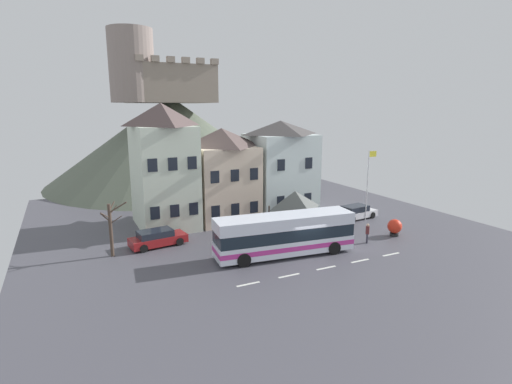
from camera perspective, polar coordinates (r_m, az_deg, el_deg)
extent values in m
cube|color=#4A4952|center=(30.87, 7.06, -9.01)|extent=(40.00, 60.00, 0.06)
cube|color=silver|center=(26.04, -1.12, -12.97)|extent=(1.60, 0.20, 0.01)
cube|color=silver|center=(27.31, 4.73, -11.77)|extent=(1.60, 0.20, 0.01)
cube|color=silver|center=(28.85, 9.96, -10.58)|extent=(1.60, 0.20, 0.01)
cube|color=silver|center=(30.60, 14.59, -9.45)|extent=(1.60, 0.20, 0.01)
cube|color=silver|center=(32.53, 18.67, -8.40)|extent=(1.60, 0.20, 0.01)
cube|color=silver|center=(37.98, -12.96, 2.13)|extent=(5.06, 6.87, 9.35)
pyramid|color=#534341|center=(37.45, -13.37, 10.73)|extent=(5.06, 6.87, 2.02)
cube|color=black|center=(34.83, -14.17, -2.93)|extent=(0.80, 0.06, 1.10)
cube|color=black|center=(35.18, -11.48, -2.65)|extent=(0.80, 0.06, 1.10)
cube|color=black|center=(35.62, -8.86, -2.37)|extent=(0.80, 0.06, 1.10)
cube|color=black|center=(34.03, -14.52, 3.70)|extent=(0.80, 0.06, 1.10)
cube|color=black|center=(34.40, -11.77, 3.92)|extent=(0.80, 0.06, 1.10)
cube|color=black|center=(34.84, -9.07, 4.12)|extent=(0.80, 0.06, 1.10)
cube|color=beige|center=(39.54, -4.81, 1.26)|extent=(5.77, 6.37, 7.29)
pyramid|color=brown|center=(38.95, -4.93, 7.78)|extent=(5.77, 6.37, 1.72)
cube|color=black|center=(36.36, -5.76, -2.79)|extent=(0.80, 0.06, 1.10)
cube|color=black|center=(37.04, -2.96, -2.47)|extent=(0.80, 0.06, 1.10)
cube|color=black|center=(37.80, -0.28, -2.15)|extent=(0.80, 0.06, 1.10)
cube|color=black|center=(35.69, -5.86, 2.13)|extent=(0.80, 0.06, 1.10)
cube|color=black|center=(36.38, -3.02, 2.37)|extent=(0.80, 0.06, 1.10)
cube|color=black|center=(37.16, -0.28, 2.59)|extent=(0.80, 0.06, 1.10)
cube|color=silver|center=(41.93, 3.43, 2.57)|extent=(6.25, 5.94, 8.26)
pyramid|color=#474343|center=(41.41, 3.51, 9.16)|extent=(6.25, 5.94, 1.38)
cube|color=black|center=(39.04, 3.54, -1.37)|extent=(0.80, 0.06, 1.10)
cube|color=black|center=(40.63, 7.38, -0.91)|extent=(0.80, 0.06, 1.10)
cube|color=black|center=(38.37, 3.61, 3.85)|extent=(0.80, 0.06, 1.10)
cube|color=black|center=(39.99, 7.52, 4.11)|extent=(0.80, 0.06, 1.10)
cone|color=#596252|center=(60.74, -11.96, 7.31)|extent=(35.35, 35.35, 12.56)
cube|color=gray|center=(60.63, -12.29, 14.67)|extent=(10.95, 10.95, 5.04)
cylinder|color=gray|center=(57.01, -17.29, 16.76)|extent=(5.79, 5.79, 9.31)
cube|color=gray|center=(54.48, -16.33, 17.87)|extent=(1.00, 0.70, 0.76)
cube|color=gray|center=(54.87, -14.18, 17.93)|extent=(1.00, 0.70, 0.76)
cube|color=gray|center=(55.33, -12.06, 17.98)|extent=(1.00, 0.70, 0.76)
cube|color=gray|center=(55.85, -9.98, 18.00)|extent=(1.00, 0.70, 0.76)
cube|color=gray|center=(56.44, -7.93, 18.00)|extent=(1.00, 0.70, 0.76)
cube|color=gray|center=(57.09, -5.94, 17.98)|extent=(1.00, 0.70, 0.76)
cube|color=white|center=(30.54, 4.07, -7.53)|extent=(10.81, 3.54, 1.09)
cube|color=#BF338C|center=(30.52, 4.07, -7.44)|extent=(10.83, 3.56, 0.36)
cube|color=#19232D|center=(30.22, 4.10, -5.73)|extent=(10.71, 3.49, 0.92)
cube|color=white|center=(29.96, 4.12, -4.11)|extent=(10.81, 3.54, 0.86)
cube|color=#19232D|center=(32.66, 12.70, -4.64)|extent=(0.28, 2.04, 0.88)
cylinder|color=black|center=(33.16, 8.99, -6.60)|extent=(1.02, 0.38, 1.00)
cylinder|color=black|center=(31.25, 11.06, -7.85)|extent=(1.02, 0.38, 1.00)
cylinder|color=black|center=(30.49, -3.12, -8.14)|extent=(1.02, 0.38, 1.00)
cylinder|color=black|center=(28.41, -1.74, -9.68)|extent=(1.02, 0.38, 1.00)
cylinder|color=#473D33|center=(35.87, 1.86, -3.84)|extent=(0.14, 0.14, 2.40)
cylinder|color=#473D33|center=(37.47, 6.34, -3.22)|extent=(0.14, 0.14, 2.40)
cylinder|color=#473D33|center=(33.11, 4.53, -5.24)|extent=(0.14, 0.14, 2.40)
cylinder|color=#473D33|center=(34.84, 9.23, -4.48)|extent=(0.14, 0.14, 2.40)
pyramid|color=#535754|center=(34.79, 5.56, -1.08)|extent=(3.60, 3.60, 1.50)
cube|color=slate|center=(38.77, 6.60, -3.80)|extent=(4.32, 2.27, 0.61)
cube|color=#1E232D|center=(38.50, 6.39, -3.06)|extent=(2.66, 1.84, 0.49)
cylinder|color=black|center=(40.27, 7.32, -3.46)|extent=(0.66, 0.28, 0.64)
cylinder|color=black|center=(39.09, 8.91, -3.98)|extent=(0.66, 0.28, 0.64)
cylinder|color=black|center=(38.60, 4.26, -4.07)|extent=(0.66, 0.28, 0.64)
cylinder|color=black|center=(37.37, 5.81, -4.65)|extent=(0.66, 0.28, 0.64)
cube|color=silver|center=(41.55, 14.08, -3.01)|extent=(4.43, 2.30, 0.60)
cube|color=#1E232D|center=(41.25, 13.92, -2.28)|extent=(2.72, 1.88, 0.56)
cylinder|color=black|center=(43.16, 14.53, -2.70)|extent=(0.66, 0.27, 0.64)
cylinder|color=black|center=(42.04, 16.25, -3.19)|extent=(0.66, 0.27, 0.64)
cylinder|color=black|center=(41.20, 11.85, -3.27)|extent=(0.66, 0.27, 0.64)
cylinder|color=black|center=(40.03, 13.58, -3.80)|extent=(0.66, 0.27, 0.64)
cube|color=maroon|center=(33.45, -13.74, -6.63)|extent=(4.67, 2.36, 0.64)
cube|color=#1E232D|center=(33.21, -14.15, -5.74)|extent=(2.87, 1.91, 0.52)
cylinder|color=black|center=(34.75, -11.91, -6.15)|extent=(0.66, 0.28, 0.64)
cylinder|color=black|center=(33.24, -10.81, -6.95)|extent=(0.66, 0.28, 0.64)
cylinder|color=black|center=(33.87, -16.58, -6.89)|extent=(0.66, 0.28, 0.64)
cylinder|color=black|center=(32.31, -15.68, -7.75)|extent=(0.66, 0.28, 0.64)
cylinder|color=#2D2D38|center=(36.26, 13.28, -5.32)|extent=(0.15, 0.15, 0.80)
cylinder|color=#2D2D38|center=(36.35, 13.01, -5.26)|extent=(0.15, 0.15, 0.80)
cylinder|color=#512323|center=(36.12, 13.20, -4.29)|extent=(0.32, 0.32, 0.62)
sphere|color=#9E7A60|center=(36.01, 13.23, -3.66)|extent=(0.21, 0.21, 0.21)
cylinder|color=black|center=(34.73, 9.16, -5.88)|extent=(0.14, 0.14, 0.84)
cylinder|color=black|center=(34.67, 8.87, -5.90)|extent=(0.14, 0.14, 0.84)
cylinder|color=#512323|center=(34.50, 9.05, -4.86)|extent=(0.29, 0.29, 0.57)
sphere|color=#9E7A60|center=(34.39, 9.07, -4.22)|extent=(0.23, 0.23, 0.23)
cylinder|color=#2D2D38|center=(34.34, 15.51, -6.40)|extent=(0.14, 0.14, 0.82)
cylinder|color=#2D2D38|center=(34.52, 15.55, -6.30)|extent=(0.14, 0.14, 0.82)
cylinder|color=#512323|center=(34.22, 15.59, -5.25)|extent=(0.30, 0.30, 0.66)
sphere|color=#D1AD89|center=(34.10, 15.64, -4.53)|extent=(0.23, 0.23, 0.23)
cube|color=#473828|center=(37.53, 4.52, -4.35)|extent=(1.80, 0.45, 0.08)
cube|color=#473828|center=(37.65, 4.35, -3.94)|extent=(1.80, 0.06, 0.40)
cube|color=#2D2D33|center=(37.20, 3.42, -4.84)|extent=(0.08, 0.36, 0.45)
cube|color=#2D2D33|center=(38.00, 5.58, -4.51)|extent=(0.08, 0.36, 0.45)
cylinder|color=silver|center=(40.54, 15.55, 0.85)|extent=(0.10, 0.10, 6.90)
cube|color=yellow|center=(40.38, 16.28, 5.22)|extent=(0.90, 0.03, 0.56)
cylinder|color=black|center=(37.06, 19.06, -5.73)|extent=(0.74, 0.74, 0.25)
sphere|color=red|center=(36.85, 19.14, -4.62)|extent=(1.24, 1.24, 1.24)
cylinder|color=#47382D|center=(31.75, -19.97, -5.16)|extent=(0.26, 0.26, 4.04)
cylinder|color=#47382D|center=(31.60, -19.85, -1.96)|extent=(0.55, 0.67, 0.66)
cylinder|color=#47382D|center=(31.38, -19.31, -3.76)|extent=(0.86, 0.47, 0.66)
cylinder|color=#47382D|center=(31.07, -20.67, -3.15)|extent=(0.75, 0.75, 0.70)
cylinder|color=#47382D|center=(31.47, -19.67, -2.44)|extent=(0.63, 0.26, 0.68)
cylinder|color=#47382D|center=(31.44, -20.65, -3.44)|extent=(0.68, 0.11, 0.73)
cylinder|color=#47382D|center=(31.15, -19.06, -2.07)|extent=(1.28, 0.54, 0.84)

